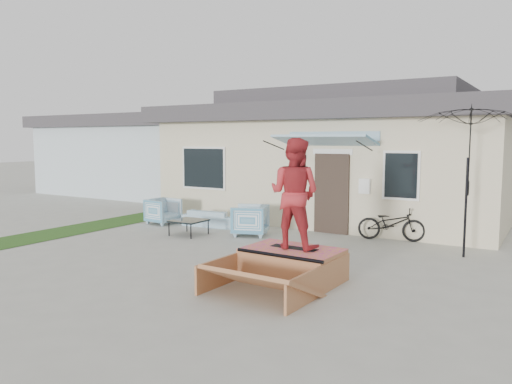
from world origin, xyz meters
The scene contains 13 objects.
ground centered at (0.00, 0.00, 0.00)m, with size 90.00×90.00×0.00m, color #9F9E93.
grass_strip centered at (-5.20, 2.00, 0.00)m, with size 1.40×8.00×0.01m, color #234A17.
house centered at (0.00, 7.99, 1.94)m, with size 10.80×8.49×4.10m.
neighbor_house centered at (-10.50, 10.00, 1.78)m, with size 8.60×7.60×3.50m.
loveseat centered at (-2.36, 3.68, 0.31)m, with size 1.60×0.47×0.63m, color teal.
armchair_left centered at (-3.79, 3.27, 0.41)m, with size 0.80×0.75×0.82m, color teal.
armchair_right centered at (-0.68, 3.11, 0.44)m, with size 0.85×0.80×0.88m, color teal.
coffee_table centered at (-2.05, 2.31, 0.20)m, with size 0.80×0.80×0.40m, color black.
bicycle centered at (2.62, 4.36, 0.51)m, with size 0.56×1.61×1.03m, color black.
patio_umbrella centered at (4.44, 3.43, 1.75)m, with size 2.62×2.53×2.20m.
skate_ramp centered at (2.13, 0.04, 0.27)m, with size 1.65×2.19×0.55m, color #9E623B, non-canonical shape.
skateboard centered at (2.13, 0.09, 0.58)m, with size 0.87×0.22×0.05m, color black.
skater centered at (2.13, 0.09, 1.57)m, with size 0.94×0.73×1.93m, color #B0282D.
Camera 1 is at (6.05, -7.60, 2.47)m, focal length 34.82 mm.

